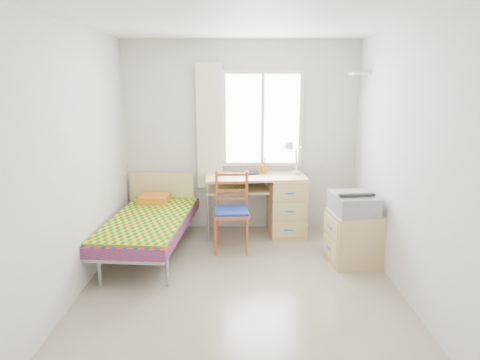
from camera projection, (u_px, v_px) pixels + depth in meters
The scene contains 17 objects.
floor at pixel (240, 282), 4.50m from camera, with size 3.50×3.50×0.00m, color #BCAD93.
ceiling at pixel (241, 21), 3.91m from camera, with size 3.50×3.50×0.00m, color white.
wall_back at pixel (241, 137), 5.91m from camera, with size 3.20×3.20×0.00m, color silver.
wall_left at pixel (78, 161), 4.21m from camera, with size 3.50×3.50×0.00m, color silver.
wall_right at pixel (403, 161), 4.20m from camera, with size 3.50×3.50×0.00m, color silver.
window at pixel (263, 119), 5.83m from camera, with size 1.10×0.04×1.30m.
curtain at pixel (210, 127), 5.81m from camera, with size 0.35×0.05×1.70m, color beige.
floating_shelf at pixel (359, 74), 5.37m from camera, with size 0.20×0.32×0.03m, color white.
bed at pixel (150, 221), 5.20m from camera, with size 1.02×1.94×0.81m.
desk at pixel (281, 203), 5.80m from camera, with size 1.37×0.71×0.83m.
chair at pixel (232, 207), 5.29m from camera, with size 0.45×0.45×0.98m.
cabinet at pixel (354, 238), 4.91m from camera, with size 0.62×0.56×0.61m.
printer at pixel (353, 203), 4.83m from camera, with size 0.52×0.58×0.23m.
laptop at pixel (247, 174), 5.73m from camera, with size 0.37×0.24×0.03m, color black.
pen_cup at pixel (264, 169), 5.85m from camera, with size 0.10×0.10×0.12m, color orange.
task_lamp at pixel (293, 154), 5.61m from camera, with size 0.24×0.34×0.46m.
book at pixel (243, 192), 5.79m from camera, with size 0.20×0.27×0.02m, color gray.
Camera 1 is at (0.00, -4.14, 2.08)m, focal length 32.00 mm.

